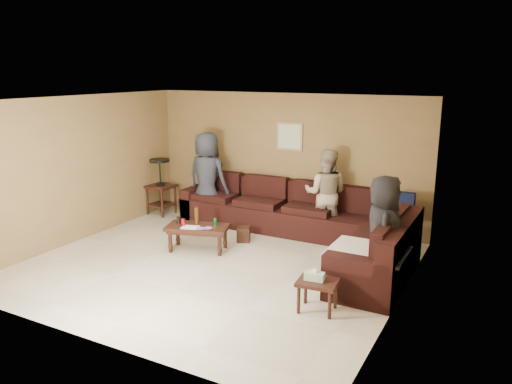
% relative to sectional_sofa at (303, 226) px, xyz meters
% --- Properties ---
extents(room, '(5.60, 5.50, 2.50)m').
position_rel_sectional_sofa_xyz_m(room, '(-0.81, -1.52, 1.34)').
color(room, beige).
rests_on(room, ground).
extents(sectional_sofa, '(4.65, 2.90, 0.97)m').
position_rel_sectional_sofa_xyz_m(sectional_sofa, '(0.00, 0.00, 0.00)').
color(sectional_sofa, black).
rests_on(sectional_sofa, ground).
extents(coffee_table, '(1.12, 0.78, 0.70)m').
position_rel_sectional_sofa_xyz_m(coffee_table, '(-1.43, -1.09, 0.04)').
color(coffee_table, '#321810').
rests_on(coffee_table, ground).
extents(end_table_left, '(0.54, 0.54, 1.15)m').
position_rel_sectional_sofa_xyz_m(end_table_left, '(-3.31, 0.33, 0.28)').
color(end_table_left, '#321810').
rests_on(end_table_left, ground).
extents(side_table_right, '(0.52, 0.45, 0.55)m').
position_rel_sectional_sofa_xyz_m(side_table_right, '(1.09, -2.19, 0.03)').
color(side_table_right, '#321810').
rests_on(side_table_right, ground).
extents(waste_bin, '(0.29, 0.29, 0.26)m').
position_rel_sectional_sofa_xyz_m(waste_bin, '(-0.97, -0.37, -0.19)').
color(waste_bin, '#321810').
rests_on(waste_bin, ground).
extents(wall_art, '(0.52, 0.04, 0.52)m').
position_rel_sectional_sofa_xyz_m(wall_art, '(-0.71, 0.96, 1.37)').
color(wall_art, '#9E8462').
rests_on(wall_art, ground).
extents(person_left, '(0.88, 0.59, 1.76)m').
position_rel_sectional_sofa_xyz_m(person_left, '(-2.19, 0.38, 0.56)').
color(person_left, '#292E39').
rests_on(person_left, ground).
extents(person_middle, '(0.87, 0.73, 1.59)m').
position_rel_sectional_sofa_xyz_m(person_middle, '(0.18, 0.55, 0.47)').
color(person_middle, tan).
rests_on(person_middle, ground).
extents(person_right, '(0.69, 0.87, 1.57)m').
position_rel_sectional_sofa_xyz_m(person_right, '(1.61, -1.10, 0.46)').
color(person_right, black).
rests_on(person_right, ground).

